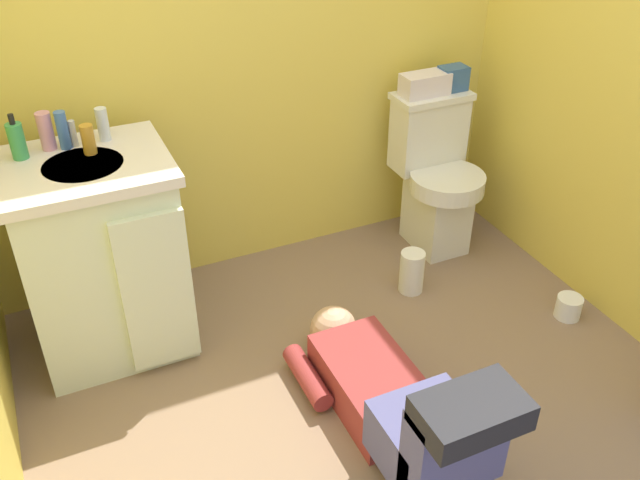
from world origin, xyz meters
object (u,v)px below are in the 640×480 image
(tissue_box, at_px, (425,84))
(paper_towel_roll, at_px, (412,272))
(bottle_amber, at_px, (88,139))
(toilet_paper_roll, at_px, (569,307))
(vanity_cabinet, at_px, (103,256))
(faucet, at_px, (73,134))
(soap_dispenser, at_px, (17,140))
(bottle_blue, at_px, (63,130))
(bottle_clear, at_px, (103,124))
(bottle_pink, at_px, (46,131))
(person_plumber, at_px, (397,401))
(toilet, at_px, (435,176))
(toiletry_bag, at_px, (453,78))

(tissue_box, xyz_separation_m, paper_towel_roll, (-0.26, -0.41, -0.70))
(bottle_amber, height_order, toilet_paper_roll, bottle_amber)
(vanity_cabinet, xyz_separation_m, faucet, (-0.00, 0.15, 0.45))
(soap_dispenser, height_order, bottle_blue, soap_dispenser)
(tissue_box, height_order, bottle_blue, bottle_blue)
(faucet, distance_m, bottle_clear, 0.11)
(soap_dispenser, distance_m, bottle_blue, 0.16)
(vanity_cabinet, distance_m, bottle_clear, 0.50)
(toilet_paper_roll, bearing_deg, faucet, 155.97)
(bottle_pink, bearing_deg, toilet_paper_roll, -23.43)
(person_plumber, height_order, bottle_amber, bottle_amber)
(person_plumber, bearing_deg, bottle_blue, 127.49)
(bottle_pink, bearing_deg, person_plumber, -51.16)
(faucet, bearing_deg, bottle_pink, 169.92)
(paper_towel_roll, bearing_deg, bottle_amber, 167.56)
(toilet, distance_m, vanity_cabinet, 1.58)
(vanity_cabinet, xyz_separation_m, bottle_pink, (-0.09, 0.16, 0.47))
(person_plumber, height_order, bottle_pink, bottle_pink)
(toiletry_bag, relative_size, bottle_blue, 0.88)
(vanity_cabinet, distance_m, toiletry_bag, 1.73)
(faucet, height_order, toilet_paper_roll, faucet)
(toilet, relative_size, tissue_box, 3.41)
(bottle_pink, bearing_deg, faucet, -10.08)
(toilet, height_order, soap_dispenser, soap_dispenser)
(toilet, xyz_separation_m, paper_towel_roll, (-0.30, -0.32, -0.27))
(toiletry_bag, relative_size, bottle_amber, 1.14)
(faucet, distance_m, bottle_amber, 0.09)
(bottle_amber, xyz_separation_m, paper_towel_roll, (1.24, -0.27, -0.77))
(vanity_cabinet, bearing_deg, bottle_clear, 55.86)
(tissue_box, height_order, toiletry_bag, toiletry_bag)
(toilet, distance_m, toilet_paper_roll, 0.86)
(faucet, relative_size, person_plumber, 0.09)
(person_plumber, distance_m, bottle_pink, 1.57)
(toilet_paper_roll, bearing_deg, bottle_pink, 156.57)
(person_plumber, relative_size, bottle_blue, 7.55)
(vanity_cabinet, xyz_separation_m, paper_towel_roll, (1.27, -0.21, -0.32))
(paper_towel_roll, height_order, toilet_paper_roll, paper_towel_roll)
(vanity_cabinet, xyz_separation_m, bottle_amber, (0.04, 0.06, 0.46))
(soap_dispenser, xyz_separation_m, toilet_paper_roll, (1.99, -0.78, -0.84))
(toilet_paper_roll, bearing_deg, bottle_clear, 154.31)
(paper_towel_roll, bearing_deg, toiletry_bag, 45.35)
(toilet, xyz_separation_m, toilet_paper_roll, (0.22, -0.76, -0.32))
(tissue_box, bearing_deg, paper_towel_roll, -121.88)
(vanity_cabinet, xyz_separation_m, bottle_blue, (-0.04, 0.14, 0.47))
(vanity_cabinet, height_order, faucet, faucet)
(toilet, bearing_deg, person_plumber, -127.48)
(toiletry_bag, distance_m, bottle_blue, 1.72)
(toilet, distance_m, faucet, 1.66)
(toiletry_bag, bearing_deg, bottle_clear, -178.42)
(tissue_box, bearing_deg, person_plumber, -123.63)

